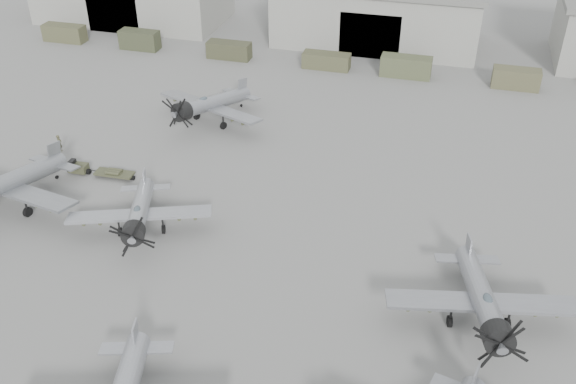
# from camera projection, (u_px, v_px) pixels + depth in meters

# --- Properties ---
(ground) EXTENTS (220.00, 220.00, 0.00)m
(ground) POSITION_uv_depth(u_px,v_px,m) (229.00, 353.00, 42.29)
(ground) COLOR slate
(ground) RESTS_ON ground
(hangar_center) EXTENTS (29.00, 14.80, 8.70)m
(hangar_center) POSITION_uv_depth(u_px,v_px,m) (378.00, 11.00, 90.01)
(hangar_center) COLOR gray
(hangar_center) RESTS_ON ground
(support_truck_0) EXTENTS (6.08, 2.20, 2.36)m
(support_truck_0) POSITION_uv_depth(u_px,v_px,m) (65.00, 33.00, 91.74)
(support_truck_0) COLOR #45462E
(support_truck_0) RESTS_ON ground
(support_truck_1) EXTENTS (5.47, 2.20, 2.60)m
(support_truck_1) POSITION_uv_depth(u_px,v_px,m) (140.00, 40.00, 89.02)
(support_truck_1) COLOR #353925
(support_truck_1) RESTS_ON ground
(support_truck_2) EXTENTS (5.87, 2.20, 2.22)m
(support_truck_2) POSITION_uv_depth(u_px,v_px,m) (229.00, 50.00, 86.17)
(support_truck_2) COLOR #383925
(support_truck_2) RESTS_ON ground
(support_truck_3) EXTENTS (6.14, 2.20, 2.02)m
(support_truck_3) POSITION_uv_depth(u_px,v_px,m) (326.00, 61.00, 83.21)
(support_truck_3) COLOR #43432C
(support_truck_3) RESTS_ON ground
(support_truck_4) EXTENTS (6.33, 2.20, 2.62)m
(support_truck_4) POSITION_uv_depth(u_px,v_px,m) (406.00, 67.00, 80.75)
(support_truck_4) COLOR #444A30
(support_truck_4) RESTS_ON ground
(support_truck_5) EXTENTS (5.63, 2.20, 2.44)m
(support_truck_5) POSITION_uv_depth(u_px,v_px,m) (516.00, 78.00, 77.81)
(support_truck_5) COLOR #4A4930
(support_truck_5) RESTS_ON ground
(aircraft_mid_0) EXTENTS (14.10, 12.69, 5.59)m
(aircraft_mid_0) POSITION_uv_depth(u_px,v_px,m) (2.00, 186.00, 54.84)
(aircraft_mid_0) COLOR gray
(aircraft_mid_0) RESTS_ON ground
(aircraft_mid_1) EXTENTS (11.68, 10.55, 4.72)m
(aircraft_mid_1) POSITION_uv_depth(u_px,v_px,m) (139.00, 214.00, 52.09)
(aircraft_mid_1) COLOR #9A9DA3
(aircraft_mid_1) RESTS_ON ground
(aircraft_mid_2) EXTENTS (13.12, 11.81, 5.21)m
(aircraft_mid_2) POSITION_uv_depth(u_px,v_px,m) (484.00, 302.00, 42.96)
(aircraft_mid_2) COLOR gray
(aircraft_mid_2) RESTS_ON ground
(aircraft_far_0) EXTENTS (12.84, 11.59, 5.19)m
(aircraft_far_0) POSITION_uv_depth(u_px,v_px,m) (208.00, 105.00, 68.94)
(aircraft_far_0) COLOR gray
(aircraft_far_0) RESTS_ON ground
(tug_trailer) EXTENTS (6.51, 1.51, 1.30)m
(tug_trailer) POSITION_uv_depth(u_px,v_px,m) (92.00, 170.00, 61.10)
(tug_trailer) COLOR #3A3C27
(tug_trailer) RESTS_ON ground
(ground_crew) EXTENTS (0.64, 0.78, 1.84)m
(ground_crew) POSITION_uv_depth(u_px,v_px,m) (60.00, 143.00, 64.66)
(ground_crew) COLOR #45442D
(ground_crew) RESTS_ON ground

